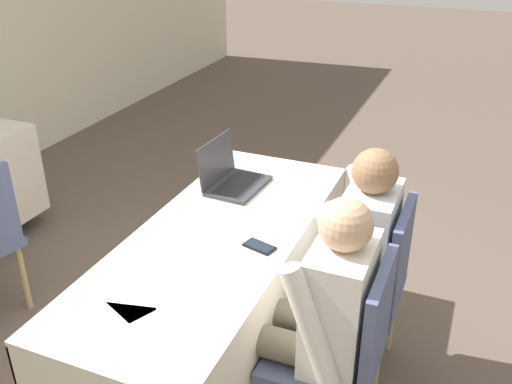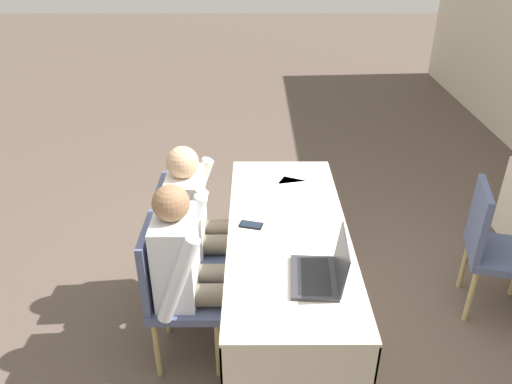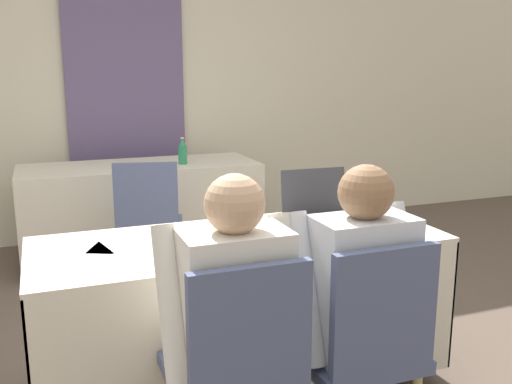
% 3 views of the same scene
% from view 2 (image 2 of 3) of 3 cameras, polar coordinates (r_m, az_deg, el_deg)
% --- Properties ---
extents(ground_plane, '(24.00, 24.00, 0.00)m').
position_cam_2_polar(ground_plane, '(3.46, 3.27, -14.70)').
color(ground_plane, brown).
extents(conference_table_near, '(1.84, 0.71, 0.76)m').
position_cam_2_polar(conference_table_near, '(3.09, 3.57, -7.10)').
color(conference_table_near, beige).
rests_on(conference_table_near, ground_plane).
extents(laptop, '(0.36, 0.29, 0.25)m').
position_cam_2_polar(laptop, '(2.59, 7.56, -9.04)').
color(laptop, '#333338').
rests_on(laptop, conference_table_near).
extents(cell_phone, '(0.11, 0.15, 0.01)m').
position_cam_2_polar(cell_phone, '(3.00, -0.56, -3.79)').
color(cell_phone, black).
rests_on(cell_phone, conference_table_near).
extents(paper_beside_laptop, '(0.32, 0.36, 0.00)m').
position_cam_2_polar(paper_beside_laptop, '(3.44, 4.89, 0.61)').
color(paper_beside_laptop, white).
rests_on(paper_beside_laptop, conference_table_near).
extents(paper_centre_table, '(0.27, 0.33, 0.00)m').
position_cam_2_polar(paper_centre_table, '(3.59, 4.49, 1.94)').
color(paper_centre_table, white).
rests_on(paper_centre_table, conference_table_near).
extents(chair_near_left, '(0.44, 0.44, 0.92)m').
position_cam_2_polar(chair_near_left, '(3.35, -8.15, -5.38)').
color(chair_near_left, tan).
rests_on(chair_near_left, ground_plane).
extents(chair_near_right, '(0.44, 0.44, 0.92)m').
position_cam_2_polar(chair_near_right, '(2.97, -9.30, -10.74)').
color(chair_near_right, tan).
rests_on(chair_near_right, ground_plane).
extents(chair_far_spare, '(0.53, 0.53, 0.92)m').
position_cam_2_polar(chair_far_spare, '(3.62, 25.46, -5.45)').
color(chair_far_spare, tan).
rests_on(chair_far_spare, ground_plane).
extents(person_checkered_shirt, '(0.50, 0.52, 1.18)m').
position_cam_2_polar(person_checkered_shirt, '(3.25, -6.53, -3.08)').
color(person_checkered_shirt, '#665B4C').
rests_on(person_checkered_shirt, ground_plane).
extents(person_white_shirt, '(0.50, 0.52, 1.18)m').
position_cam_2_polar(person_white_shirt, '(2.85, -7.47, -8.33)').
color(person_white_shirt, '#665B4C').
rests_on(person_white_shirt, ground_plane).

